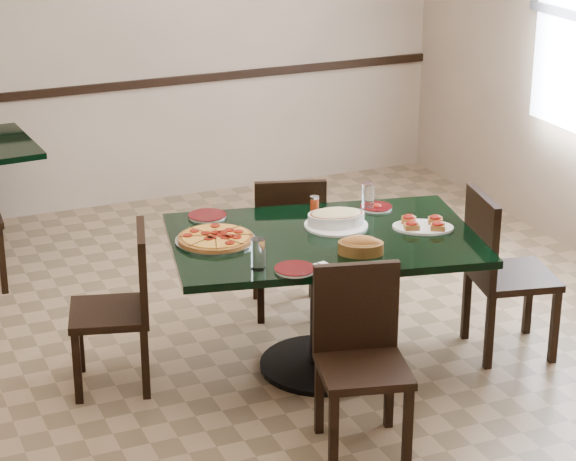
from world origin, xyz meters
name	(u,v)px	position (x,y,z in m)	size (l,w,h in m)	color
floor	(265,356)	(0.00, 0.00, 0.00)	(5.50, 5.50, 0.00)	#866B4D
room_shell	(307,65)	(1.02, 1.73, 1.17)	(5.50, 5.50, 5.50)	white
main_table	(323,269)	(0.23, -0.24, 0.57)	(1.73, 1.30, 0.75)	black
chair_far	(289,239)	(0.33, 0.44, 0.48)	(0.50, 0.50, 0.86)	black
chair_near	(360,348)	(0.08, -0.96, 0.48)	(0.49, 0.49, 0.86)	black
chair_right	(498,265)	(1.18, -0.44, 0.51)	(0.51, 0.51, 0.91)	black
chair_left	(124,300)	(-0.76, 0.00, 0.47)	(0.49, 0.49, 0.85)	black
pepperoni_pizza	(216,238)	(-0.30, -0.09, 0.77)	(0.41, 0.41, 0.04)	#B9BAC1
lasagna_casserole	(336,218)	(0.35, -0.13, 0.80)	(0.34, 0.33, 0.09)	white
bread_basket	(361,246)	(0.30, -0.52, 0.79)	(0.27, 0.24, 0.10)	brown
bruschetta_platter	(423,224)	(0.76, -0.34, 0.77)	(0.38, 0.34, 0.05)	white
side_plate_near	(295,269)	(-0.08, -0.59, 0.76)	(0.20, 0.20, 0.02)	white
side_plate_far_r	(376,207)	(0.68, 0.03, 0.76)	(0.18, 0.18, 0.03)	white
side_plate_far_l	(207,216)	(-0.22, 0.27, 0.76)	(0.21, 0.21, 0.02)	white
napkin_setting	(321,269)	(0.04, -0.62, 0.75)	(0.16, 0.16, 0.01)	white
water_glass_a	(368,196)	(0.63, 0.05, 0.82)	(0.07, 0.07, 0.14)	white
water_glass_b	(258,254)	(-0.23, -0.51, 0.83)	(0.07, 0.07, 0.15)	white
pepper_shaker	(315,203)	(0.35, 0.13, 0.79)	(0.05, 0.05, 0.08)	#B62F13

